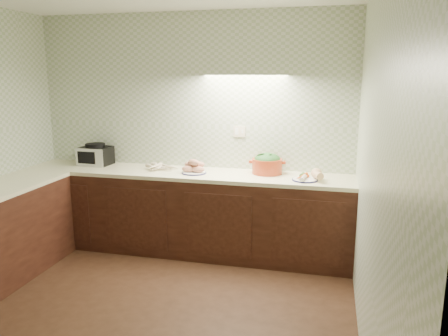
% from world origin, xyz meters
% --- Properties ---
extents(room, '(3.60, 3.60, 2.60)m').
position_xyz_m(room, '(0.00, 0.00, 1.63)').
color(room, black).
rests_on(room, ground).
extents(counter, '(3.60, 3.60, 0.90)m').
position_xyz_m(counter, '(-0.68, 0.68, 0.45)').
color(counter, black).
rests_on(counter, ground).
extents(toaster_oven, '(0.36, 0.29, 0.25)m').
position_xyz_m(toaster_oven, '(-1.12, 1.62, 1.02)').
color(toaster_oven, black).
rests_on(toaster_oven, counter).
extents(parsnip_pile, '(0.38, 0.35, 0.07)m').
position_xyz_m(parsnip_pile, '(-0.29, 1.54, 0.93)').
color(parsnip_pile, beige).
rests_on(parsnip_pile, counter).
extents(sweet_potato_plate, '(0.26, 0.26, 0.15)m').
position_xyz_m(sweet_potato_plate, '(0.12, 1.46, 0.95)').
color(sweet_potato_plate, '#141345').
rests_on(sweet_potato_plate, counter).
extents(onion_bowl, '(0.15, 0.15, 0.11)m').
position_xyz_m(onion_bowl, '(0.10, 1.62, 0.94)').
color(onion_bowl, black).
rests_on(onion_bowl, counter).
extents(dutch_oven, '(0.39, 0.35, 0.22)m').
position_xyz_m(dutch_oven, '(0.89, 1.63, 1.01)').
color(dutch_oven, '#AD391B').
rests_on(dutch_oven, counter).
extents(veg_plate, '(0.32, 0.31, 0.12)m').
position_xyz_m(veg_plate, '(1.35, 1.44, 0.94)').
color(veg_plate, '#141345').
rests_on(veg_plate, counter).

